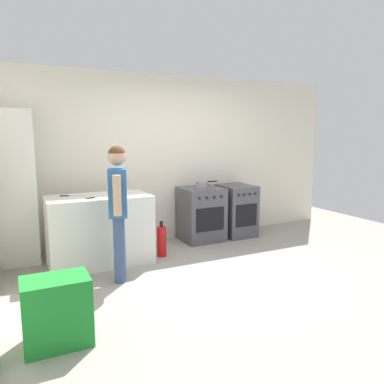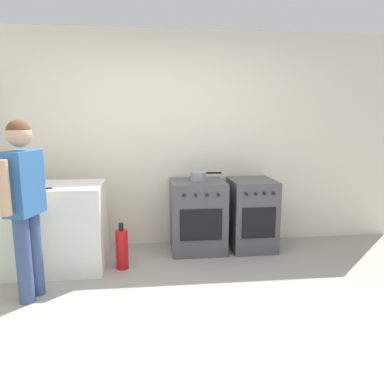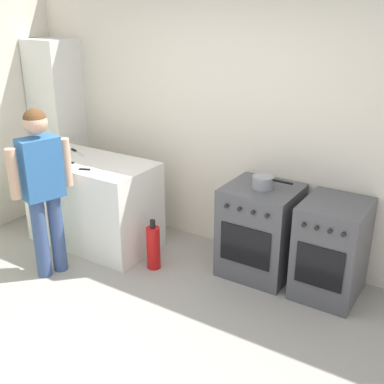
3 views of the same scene
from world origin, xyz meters
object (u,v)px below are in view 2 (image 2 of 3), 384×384
Objects in this scene: knife_carving at (11,183)px; fire_extinguisher at (122,249)px; knife_bread at (7,189)px; pot at (199,176)px; oven_left at (198,216)px; person at (24,197)px; knife_chef at (37,189)px; oven_right at (252,214)px.

fire_extinguisher is at bearing -11.35° from knife_carving.
fire_extinguisher is at bearing 4.32° from knife_bread.
knife_carving reaches higher than fire_extinguisher.
oven_left is at bearing 128.96° from pot.
knife_chef is at bearing 92.30° from person.
oven_right is at bearing 0.91° from pot.
knife_bread is at bearing 122.30° from person.
knife_chef is 0.53m from knife_carving.
knife_carving is (-0.07, 0.31, 0.00)m from knife_bread.
oven_right is at bearing -0.00° from oven_left.
oven_left is 2.30× the size of pot.
knife_chef is (0.30, -0.08, 0.00)m from knife_bread.
pot is at bearing -179.09° from oven_right.
oven_left is 2.85× the size of knife_chef.
knife_chef reaches higher than oven_left.
oven_right is 0.54× the size of person.
knife_bread is 1.10× the size of knife_carving.
pot is at bearing 20.87° from knife_chef.
knife_chef is at bearing -159.13° from pot.
oven_left is 2.00m from person.
person is at bearing -87.70° from knife_chef.
knife_bread is 0.22× the size of person.
oven_left is at bearing 33.16° from person.
person is (0.38, -0.81, 0.02)m from knife_carving.
knife_carving is at bearing 168.65° from fire_extinguisher.
oven_left is 2.43× the size of knife_bread.
oven_right is 2.43× the size of knife_bread.
oven_left is at bearing 7.10° from knife_carving.
fire_extinguisher is at bearing -151.98° from pot.
knife_bread is 0.32m from knife_carving.
knife_bread reaches higher than fire_extinguisher.
fire_extinguisher is (-1.53, -0.48, -0.21)m from oven_right.
knife_bread is at bearing 165.11° from knife_chef.
oven_right is 0.81m from pot.
oven_left is 1.82m from knife_chef.
oven_left is at bearing 180.00° from oven_right.
pot is 2.03m from knife_carving.
knife_bread and knife_carving have the same top height.
pot is 1.06× the size of knife_bread.
pot is 1.94m from person.
knife_bread is 0.70× the size of fire_extinguisher.
person reaches higher than fire_extinguisher.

